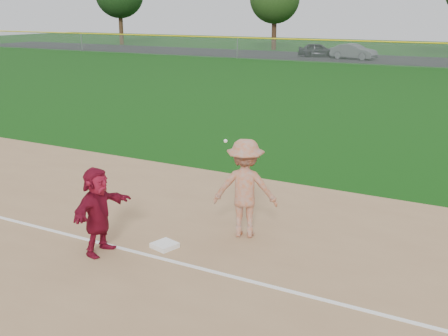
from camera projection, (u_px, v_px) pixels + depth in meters
The scene contains 7 objects.
ground at pixel (189, 246), 11.53m from camera, with size 160.00×160.00×0.00m, color #0F410C.
foul_line at pixel (166, 260), 10.85m from camera, with size 60.00×0.10×0.01m, color white.
first_base at pixel (165, 245), 11.40m from camera, with size 0.44×0.44×0.10m, color white.
base_runner at pixel (98, 211), 10.96m from camera, with size 1.63×0.52×1.76m, color maroon.
car_left at pixel (318, 50), 56.27m from camera, with size 1.62×4.02×1.37m, color black.
car_mid at pixel (354, 52), 53.60m from camera, with size 1.53×4.39×1.45m, color #505357.
first_base_play at pixel (245, 188), 11.77m from camera, with size 1.55×1.20×2.19m.
Camera 1 is at (5.83, -8.94, 4.71)m, focal length 45.00 mm.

